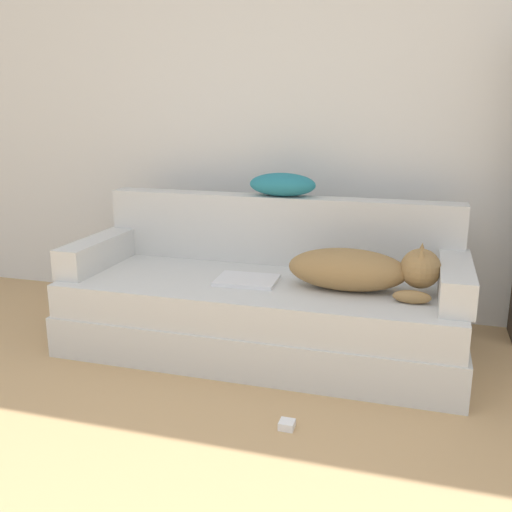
{
  "coord_description": "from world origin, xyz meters",
  "views": [
    {
      "loc": [
        0.71,
        -0.74,
        1.26
      ],
      "look_at": [
        -0.07,
        1.87,
        0.54
      ],
      "focal_mm": 40.0,
      "sensor_mm": 36.0,
      "label": 1
    }
  ],
  "objects_px": {
    "laptop": "(247,280)",
    "throw_pillow": "(282,185)",
    "power_adapter": "(287,425)",
    "couch": "(261,315)",
    "dog": "(362,270)"
  },
  "relations": [
    {
      "from": "throw_pillow",
      "to": "dog",
      "type": "bearing_deg",
      "value": -38.83
    },
    {
      "from": "dog",
      "to": "throw_pillow",
      "type": "relative_size",
      "value": 1.93
    },
    {
      "from": "couch",
      "to": "laptop",
      "type": "relative_size",
      "value": 6.42
    },
    {
      "from": "power_adapter",
      "to": "couch",
      "type": "bearing_deg",
      "value": 113.68
    },
    {
      "from": "laptop",
      "to": "power_adapter",
      "type": "height_order",
      "value": "laptop"
    },
    {
      "from": "throw_pillow",
      "to": "couch",
      "type": "bearing_deg",
      "value": -92.96
    },
    {
      "from": "couch",
      "to": "power_adapter",
      "type": "relative_size",
      "value": 33.48
    },
    {
      "from": "couch",
      "to": "power_adapter",
      "type": "bearing_deg",
      "value": -66.32
    },
    {
      "from": "dog",
      "to": "power_adapter",
      "type": "height_order",
      "value": "dog"
    },
    {
      "from": "laptop",
      "to": "throw_pillow",
      "type": "xyz_separation_m",
      "value": [
        0.08,
        0.42,
        0.44
      ]
    },
    {
      "from": "laptop",
      "to": "throw_pillow",
      "type": "distance_m",
      "value": 0.61
    },
    {
      "from": "laptop",
      "to": "throw_pillow",
      "type": "bearing_deg",
      "value": 76.57
    },
    {
      "from": "couch",
      "to": "dog",
      "type": "distance_m",
      "value": 0.6
    },
    {
      "from": "laptop",
      "to": "power_adapter",
      "type": "distance_m",
      "value": 0.85
    },
    {
      "from": "throw_pillow",
      "to": "power_adapter",
      "type": "height_order",
      "value": "throw_pillow"
    }
  ]
}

